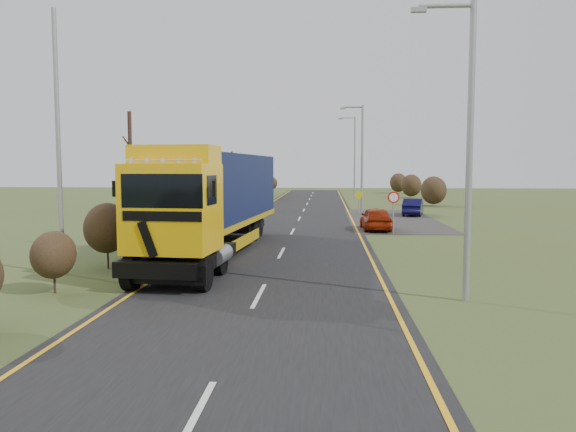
% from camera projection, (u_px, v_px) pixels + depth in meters
% --- Properties ---
extents(ground, '(160.00, 160.00, 0.00)m').
position_uv_depth(ground, '(272.00, 271.00, 19.99)').
color(ground, '#404D21').
rests_on(ground, ground).
extents(road, '(8.00, 120.00, 0.02)m').
position_uv_depth(road, '(290.00, 236.00, 29.93)').
color(road, black).
rests_on(road, ground).
extents(layby, '(6.00, 18.00, 0.02)m').
position_uv_depth(layby, '(392.00, 219.00, 39.42)').
color(layby, '#2C2A27').
rests_on(layby, ground).
extents(lane_markings, '(7.52, 116.00, 0.01)m').
position_uv_depth(lane_markings, '(290.00, 236.00, 29.62)').
color(lane_markings, gold).
rests_on(lane_markings, road).
extents(hedgerow, '(2.24, 102.04, 6.05)m').
position_uv_depth(hedgerow, '(168.00, 208.00, 28.10)').
color(hedgerow, black).
rests_on(hedgerow, ground).
extents(lorry, '(3.67, 15.80, 4.35)m').
position_uv_depth(lorry, '(214.00, 196.00, 23.51)').
color(lorry, black).
rests_on(lorry, ground).
extents(car_red_hatchback, '(1.73, 4.04, 1.36)m').
position_uv_depth(car_red_hatchback, '(376.00, 219.00, 32.73)').
color(car_red_hatchback, '#942007').
rests_on(car_red_hatchback, ground).
extents(car_blue_sedan, '(2.17, 4.08, 1.28)m').
position_uv_depth(car_blue_sedan, '(413.00, 207.00, 42.64)').
color(car_blue_sedan, '#0A0932').
rests_on(car_blue_sedan, ground).
extents(streetlight_near, '(1.73, 0.18, 8.07)m').
position_uv_depth(streetlight_near, '(466.00, 140.00, 15.10)').
color(streetlight_near, '#95989A').
rests_on(streetlight_near, ground).
extents(streetlight_mid, '(1.78, 0.18, 8.34)m').
position_uv_depth(streetlight_mid, '(361.00, 155.00, 42.59)').
color(streetlight_mid, '#95989A').
rests_on(streetlight_mid, ground).
extents(streetlight_far, '(2.02, 0.19, 9.52)m').
position_uv_depth(streetlight_far, '(354.00, 153.00, 65.23)').
color(streetlight_far, '#95989A').
rests_on(streetlight_far, ground).
extents(left_pole, '(0.16, 0.16, 8.97)m').
position_uv_depth(left_pole, '(58.00, 143.00, 19.05)').
color(left_pole, '#95989A').
rests_on(left_pole, ground).
extents(speed_sign, '(0.65, 0.10, 2.34)m').
position_uv_depth(speed_sign, '(393.00, 204.00, 30.89)').
color(speed_sign, '#95989A').
rests_on(speed_sign, ground).
extents(warning_board, '(0.74, 0.11, 1.93)m').
position_uv_depth(warning_board, '(359.00, 200.00, 42.69)').
color(warning_board, '#95989A').
rests_on(warning_board, ground).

